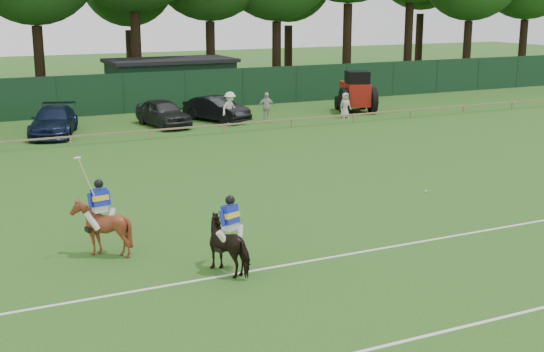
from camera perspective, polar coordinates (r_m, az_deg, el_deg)
ground at (r=20.63m, az=2.39°, el=-5.69°), size 160.00×160.00×0.00m
horse_dark at (r=18.75m, az=-3.26°, el=-5.42°), size 1.33×1.84×1.42m
horse_chestnut at (r=20.41m, az=-13.25°, el=-3.97°), size 1.46×1.59×1.56m
sedan_navy at (r=39.36m, az=-16.75°, el=4.14°), size 3.49×5.47×1.48m
hatch_grey at (r=40.94m, az=-8.53°, el=4.93°), size 2.37×4.61×1.50m
estate_black at (r=42.40m, az=-4.37°, el=5.28°), size 3.07×4.53×1.41m
spectator_left at (r=40.92m, az=-3.31°, el=5.31°), size 1.38×1.13×1.86m
spectator_mid at (r=41.77m, az=-0.45°, el=5.41°), size 1.08×0.64×1.73m
spectator_right at (r=43.59m, az=5.77°, el=5.54°), size 0.74×0.49×1.50m
rider_dark at (r=18.54m, az=-3.26°, el=-3.47°), size 0.91×0.56×1.41m
rider_chestnut at (r=20.20m, az=-13.36°, el=-2.03°), size 0.95×0.54×2.05m
polo_ball at (r=27.09m, az=11.99°, el=-1.17°), size 0.09×0.09×0.09m
pitch_lines at (r=17.83m, az=7.78°, el=-8.97°), size 60.00×5.10×0.01m
pitch_rail at (r=36.89m, az=-10.94°, el=3.41°), size 62.10×0.10×0.50m
perimeter_fence at (r=45.44m, az=-13.98°, el=6.16°), size 92.08×0.08×2.50m
utility_shed at (r=49.82m, az=-7.94°, el=7.39°), size 8.40×4.40×3.04m
tree_row at (r=53.77m, az=-13.63°, el=5.94°), size 96.00×12.00×21.00m
tractor at (r=45.94m, az=6.59°, el=6.51°), size 2.86×3.53×2.58m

